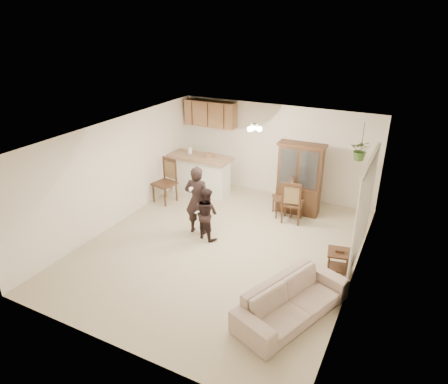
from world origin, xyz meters
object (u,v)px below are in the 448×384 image
at_px(adult, 197,197).
at_px(chair_hutch_right, 292,210).
at_px(sofa, 292,298).
at_px(child, 206,211).
at_px(chair_bar, 165,190).
at_px(side_table, 338,262).
at_px(chair_hutch_left, 282,204).
at_px(china_hutch, 300,179).

distance_m(adult, chair_hutch_right, 2.39).
distance_m(sofa, child, 3.01).
bearing_deg(chair_hutch_right, chair_bar, 1.00).
xyz_separation_m(sofa, chair_bar, (-4.44, 2.77, -0.03)).
bearing_deg(chair_bar, chair_hutch_right, 19.00).
bearing_deg(side_table, adult, 176.95).
bearing_deg(adult, chair_bar, -43.44).
bearing_deg(sofa, chair_hutch_right, 39.36).
xyz_separation_m(adult, chair_bar, (-1.62, 1.03, -0.57)).
bearing_deg(chair_hutch_right, child, 41.14).
relative_size(chair_hutch_left, chair_hutch_right, 0.95).
bearing_deg(adult, side_table, 165.82).
bearing_deg(side_table, child, 179.17).
bearing_deg(china_hutch, chair_bar, -165.22).
height_order(sofa, child, child).
height_order(sofa, adult, adult).
bearing_deg(china_hutch, adult, -132.40).
distance_m(child, side_table, 2.97).
relative_size(sofa, adult, 1.04).
xyz_separation_m(child, chair_hutch_left, (1.15, 1.84, -0.39)).
relative_size(sofa, chair_bar, 1.59).
bearing_deg(side_table, chair_hutch_right, 131.57).
distance_m(chair_bar, chair_hutch_left, 3.14).
bearing_deg(chair_hutch_right, sofa, 101.19).
relative_size(adult, china_hutch, 0.99).
height_order(adult, child, adult).
distance_m(adult, child, 0.39).
bearing_deg(adult, china_hutch, -141.43).
distance_m(chair_hutch_left, chair_hutch_right, 0.38).
bearing_deg(chair_hutch_right, adult, 33.49).
distance_m(chair_bar, chair_hutch_right, 3.42).
distance_m(china_hutch, chair_hutch_left, 0.75).
relative_size(chair_bar, chair_hutch_right, 1.09).
bearing_deg(chair_hutch_right, side_table, 124.66).
xyz_separation_m(side_table, chair_hutch_right, (-1.48, 1.67, 0.05)).
bearing_deg(sofa, child, 78.69).
relative_size(adult, chair_hutch_left, 1.76).
relative_size(child, chair_hutch_right, 1.25).
bearing_deg(child, chair_hutch_right, -117.24).
height_order(sofa, chair_bar, chair_bar).
xyz_separation_m(china_hutch, chair_hutch_right, (0.02, -0.55, -0.59)).
distance_m(adult, side_table, 3.31).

